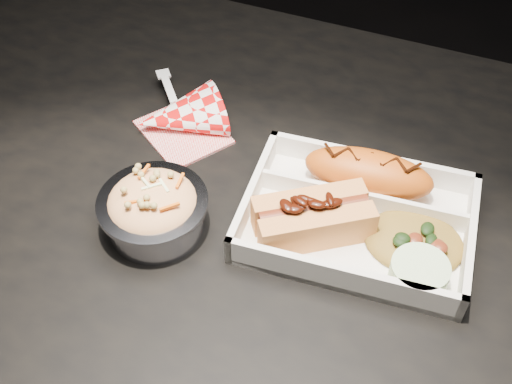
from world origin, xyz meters
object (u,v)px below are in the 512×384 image
food_tray (357,221)px  hotdog (313,216)px  dining_table (276,259)px  foil_coleslaw_cup (153,208)px  napkin_fork (179,117)px  fried_pastry (368,173)px

food_tray → hotdog: 0.06m
dining_table → hotdog: hotdog is taller
foil_coleslaw_cup → napkin_fork: bearing=108.5°
food_tray → fried_pastry: size_ratio=1.77×
food_tray → napkin_fork: size_ratio=1.68×
fried_pastry → hotdog: size_ratio=1.10×
dining_table → napkin_fork: bearing=152.4°
food_tray → napkin_fork: 0.27m
food_tray → foil_coleslaw_cup: bearing=-162.6°
fried_pastry → napkin_fork: 0.26m
dining_table → food_tray: (0.09, 0.01, 0.10)m
dining_table → food_tray: size_ratio=4.52×
dining_table → foil_coleslaw_cup: (-0.12, -0.07, 0.12)m
hotdog → napkin_fork: napkin_fork is taller
food_tray → fried_pastry: 0.06m
hotdog → dining_table: bearing=124.8°
food_tray → hotdog: bearing=-149.2°
dining_table → foil_coleslaw_cup: foil_coleslaw_cup is taller
dining_table → food_tray: food_tray is taller
dining_table → foil_coleslaw_cup: 0.19m
food_tray → napkin_fork: bearing=158.5°
food_tray → foil_coleslaw_cup: 0.23m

